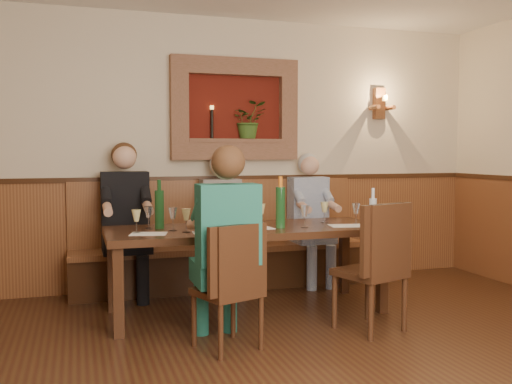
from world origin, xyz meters
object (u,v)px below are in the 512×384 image
bench (221,256)px  person_bench_left (126,233)px  person_bench_right (311,230)px  water_bottle (373,212)px  dining_table (247,236)px  spittoon_bucket (244,212)px  chair_near_left (229,312)px  wine_bottle_green_b (159,208)px  person_chair_front (225,263)px  wine_bottle_green_a (280,206)px  person_bench_mid (223,235)px  chair_near_right (371,293)px

bench → person_bench_left: person_bench_left is taller
person_bench_right → water_bottle: bearing=-87.9°
dining_table → spittoon_bucket: (-0.02, 0.01, 0.20)m
chair_near_left → person_bench_left: (-0.57, 1.69, 0.36)m
person_bench_right → wine_bottle_green_b: bearing=-157.8°
chair_near_left → person_chair_front: person_chair_front is taller
chair_near_left → person_bench_left: person_bench_left is taller
bench → person_chair_front: bearing=-103.0°
bench → wine_bottle_green_a: bearing=-76.1°
person_bench_right → spittoon_bucket: person_bench_right is taller
person_bench_mid → spittoon_bucket: (-0.02, -0.83, 0.31)m
chair_near_left → water_bottle: (1.40, 0.47, 0.62)m
person_bench_mid → wine_bottle_green_a: size_ratio=3.12×
spittoon_bucket → person_chair_front: bearing=-115.6°
chair_near_left → wine_bottle_green_a: (0.65, 0.73, 0.67)m
person_bench_left → dining_table: bearing=-41.1°
dining_table → person_bench_right: size_ratio=1.73×
chair_near_right → person_bench_right: 1.65m
person_bench_left → person_chair_front: 1.71m
chair_near_left → wine_bottle_green_a: size_ratio=2.06×
dining_table → person_bench_right: 1.28m
person_bench_left → water_bottle: (1.96, -1.23, 0.27)m
person_bench_mid → spittoon_bucket: bearing=-91.1°
person_bench_left → water_bottle: bearing=-32.0°
person_bench_left → person_bench_mid: person_bench_left is taller
chair_near_left → spittoon_bucket: (0.37, 0.87, 0.61)m
dining_table → spittoon_bucket: size_ratio=9.45×
person_bench_mid → person_chair_front: size_ratio=0.95×
dining_table → bench: bench is taller
person_bench_mid → wine_bottle_green_a: (0.27, -0.97, 0.37)m
chair_near_right → wine_bottle_green_b: bearing=129.6°
dining_table → person_bench_left: (-0.96, 0.84, -0.05)m
bench → chair_near_right: bearing=-65.5°
chair_near_left → spittoon_bucket: bearing=46.9°
bench → wine_bottle_green_a: wine_bottle_green_a is taller
chair_near_right → spittoon_bucket: 1.27m
person_bench_left → person_bench_mid: size_ratio=1.09×
wine_bottle_green_a → wine_bottle_green_b: size_ratio=1.06×
chair_near_right → person_bench_mid: 1.82m
chair_near_right → spittoon_bucket: size_ratio=3.98×
wine_bottle_green_b → water_bottle: bearing=-17.2°
chair_near_right → person_bench_left: (-1.74, 1.62, 0.33)m
chair_near_left → wine_bottle_green_b: (-0.34, 1.00, 0.66)m
dining_table → chair_near_right: 1.17m
person_chair_front → spittoon_bucket: size_ratio=5.71×
spittoon_bucket → wine_bottle_green_a: (0.28, -0.14, 0.06)m
person_bench_right → person_chair_front: person_chair_front is taller
person_bench_mid → wine_bottle_green_b: person_bench_mid is taller
person_bench_right → person_chair_front: (-1.36, -1.62, 0.03)m
dining_table → person_bench_right: (0.96, 0.84, -0.10)m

